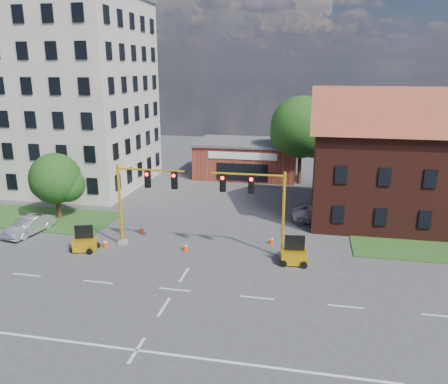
{
  "coord_description": "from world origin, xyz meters",
  "views": [
    {
      "loc": [
        7.53,
        -22.67,
        12.86
      ],
      "look_at": [
        1.04,
        10.0,
        3.4
      ],
      "focal_mm": 35.0,
      "sensor_mm": 36.0,
      "label": 1
    }
  ],
  "objects_px": {
    "trailer_west": "(85,243)",
    "trailer_east": "(294,255)",
    "signal_mast_west": "(141,196)",
    "pickup_white": "(321,214)",
    "signal_mast_east": "(260,203)"
  },
  "relations": [
    {
      "from": "trailer_west",
      "to": "trailer_east",
      "type": "xyz_separation_m",
      "value": [
        15.07,
        0.71,
        0.03
      ]
    },
    {
      "from": "signal_mast_west",
      "to": "trailer_west",
      "type": "xyz_separation_m",
      "value": [
        -3.83,
        -1.66,
        -3.33
      ]
    },
    {
      "from": "pickup_white",
      "to": "signal_mast_west",
      "type": "bearing_deg",
      "value": 117.04
    },
    {
      "from": "signal_mast_west",
      "to": "trailer_west",
      "type": "height_order",
      "value": "signal_mast_west"
    },
    {
      "from": "pickup_white",
      "to": "trailer_west",
      "type": "bearing_deg",
      "value": 115.3
    },
    {
      "from": "signal_mast_west",
      "to": "trailer_west",
      "type": "relative_size",
      "value": 3.23
    },
    {
      "from": "signal_mast_west",
      "to": "signal_mast_east",
      "type": "distance_m",
      "value": 8.71
    },
    {
      "from": "signal_mast_east",
      "to": "trailer_west",
      "type": "height_order",
      "value": "signal_mast_east"
    },
    {
      "from": "trailer_west",
      "to": "signal_mast_east",
      "type": "bearing_deg",
      "value": -11.38
    },
    {
      "from": "trailer_west",
      "to": "trailer_east",
      "type": "relative_size",
      "value": 0.97
    },
    {
      "from": "signal_mast_west",
      "to": "pickup_white",
      "type": "relative_size",
      "value": 1.26
    },
    {
      "from": "trailer_west",
      "to": "trailer_east",
      "type": "bearing_deg",
      "value": -16.2
    },
    {
      "from": "signal_mast_west",
      "to": "trailer_west",
      "type": "bearing_deg",
      "value": -156.59
    },
    {
      "from": "signal_mast_east",
      "to": "pickup_white",
      "type": "distance_m",
      "value": 9.76
    },
    {
      "from": "signal_mast_west",
      "to": "signal_mast_east",
      "type": "xyz_separation_m",
      "value": [
        8.71,
        0.0,
        0.0
      ]
    }
  ]
}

